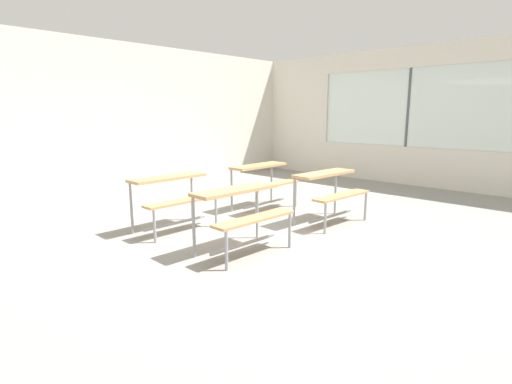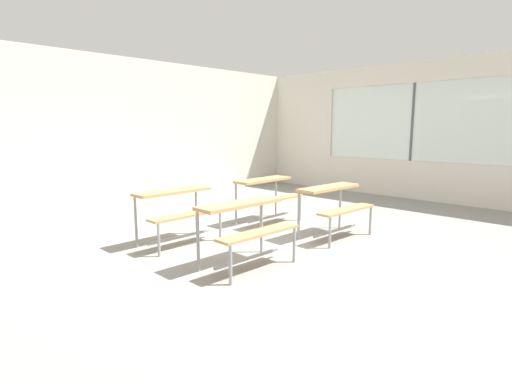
# 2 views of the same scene
# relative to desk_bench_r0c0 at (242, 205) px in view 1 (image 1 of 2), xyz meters

# --- Properties ---
(ground) EXTENTS (10.00, 9.00, 0.05)m
(ground) POSITION_rel_desk_bench_r0c0_xyz_m (0.71, 0.10, -0.59)
(ground) COLOR gray
(wall_back) EXTENTS (10.00, 0.12, 3.00)m
(wall_back) POSITION_rel_desk_bench_r0c0_xyz_m (0.71, 4.60, 0.94)
(wall_back) COLOR silver
(wall_back) RESTS_ON ground
(wall_right) EXTENTS (0.12, 9.00, 3.00)m
(wall_right) POSITION_rel_desk_bench_r0c0_xyz_m (5.71, -0.03, 0.88)
(wall_right) COLOR silver
(wall_right) RESTS_ON ground
(desk_bench_r0c0) EXTENTS (1.11, 0.61, 0.74)m
(desk_bench_r0c0) POSITION_rel_desk_bench_r0c0_xyz_m (0.00, 0.00, 0.00)
(desk_bench_r0c0) COLOR tan
(desk_bench_r0c0) RESTS_ON ground
(desk_bench_r0c1) EXTENTS (1.12, 0.64, 0.74)m
(desk_bench_r0c1) POSITION_rel_desk_bench_r0c0_xyz_m (1.77, -0.02, 0.00)
(desk_bench_r0c1) COLOR tan
(desk_bench_r0c1) RESTS_ON ground
(desk_bench_r1c0) EXTENTS (1.10, 0.59, 0.74)m
(desk_bench_r1c0) POSITION_rel_desk_bench_r0c0_xyz_m (-0.03, 1.32, 0.00)
(desk_bench_r1c0) COLOR tan
(desk_bench_r1c0) RESTS_ON ground
(desk_bench_r1c1) EXTENTS (1.11, 0.61, 0.74)m
(desk_bench_r1c1) POSITION_rel_desk_bench_r0c0_xyz_m (1.73, 1.27, 0.00)
(desk_bench_r1c1) COLOR tan
(desk_bench_r1c1) RESTS_ON ground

